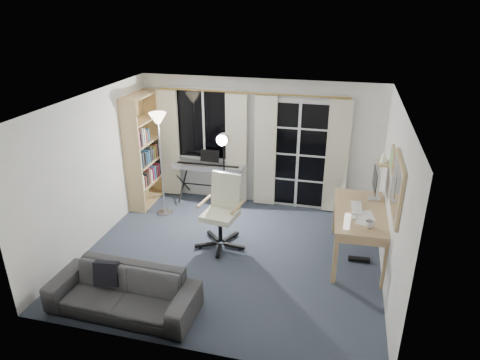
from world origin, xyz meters
name	(u,v)px	position (x,y,z in m)	size (l,w,h in m)	color
floor	(231,256)	(0.00, 0.00, -0.01)	(4.50, 4.00, 0.02)	#323A4A
window	(204,124)	(-1.05, 1.97, 1.50)	(1.20, 0.08, 1.40)	white
french_door	(298,156)	(0.75, 1.97, 1.03)	(1.32, 0.09, 2.11)	white
curtains	(250,150)	(-0.14, 1.88, 1.09)	(3.60, 0.07, 2.13)	gold
bookshelf	(142,153)	(-2.13, 1.44, 1.01)	(0.35, 0.99, 2.13)	tan
torchiere_lamp	(159,134)	(-1.57, 1.07, 1.54)	(0.35, 0.35, 1.91)	#B2B2B7
keyboard_piano	(208,167)	(-0.90, 1.70, 0.74)	(1.36, 0.67, 0.98)	black
studio_light	(223,149)	(-0.49, 1.30, 1.28)	(0.28, 0.32, 1.59)	black
office_chair	(224,204)	(-0.22, 0.36, 0.69)	(0.81, 0.81, 1.18)	black
desk	(360,217)	(1.88, 0.42, 0.71)	(0.81, 1.54, 0.81)	tan
monitor	(376,181)	(2.08, 0.87, 1.11)	(0.20, 0.58, 0.51)	silver
desk_clutter	(355,228)	(1.82, 0.17, 0.63)	(0.46, 0.93, 1.02)	white
mug	(369,223)	(1.98, -0.08, 0.87)	(0.13, 0.10, 0.13)	silver
wall_mirror	(397,188)	(2.22, -0.35, 1.55)	(0.04, 0.94, 0.74)	tan
framed_print	(392,159)	(2.23, 0.55, 1.60)	(0.03, 0.42, 0.32)	tan
wall_shelf	(384,160)	(2.16, 1.05, 1.41)	(0.16, 0.30, 0.18)	tan
sofa	(122,286)	(-1.00, -1.55, 0.37)	(1.91, 0.61, 0.74)	#333336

